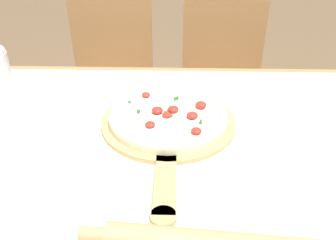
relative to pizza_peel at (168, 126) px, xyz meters
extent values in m
cube|color=#A87F51|center=(-0.02, -0.04, -0.03)|extent=(1.43, 0.88, 0.03)
cylinder|color=#A87F51|center=(-0.68, 0.34, -0.41)|extent=(0.06, 0.06, 0.74)
cylinder|color=#A87F51|center=(0.64, 0.34, -0.41)|extent=(0.06, 0.06, 0.74)
cube|color=white|center=(-0.02, -0.04, -0.01)|extent=(1.35, 0.80, 0.00)
cylinder|color=tan|center=(0.00, 0.02, 0.00)|extent=(0.35, 0.35, 0.01)
cube|color=tan|center=(0.00, -0.22, 0.00)|extent=(0.04, 0.18, 0.01)
cylinder|color=tan|center=(0.00, -0.31, 0.00)|extent=(0.05, 0.05, 0.01)
cylinder|color=beige|center=(0.00, 0.02, 0.01)|extent=(0.31, 0.31, 0.02)
torus|color=beige|center=(0.00, 0.02, 0.02)|extent=(0.31, 0.31, 0.02)
cylinder|color=white|center=(0.00, 0.02, 0.02)|extent=(0.27, 0.27, 0.00)
ellipsoid|color=red|center=(0.00, 0.00, 0.03)|extent=(0.02, 0.02, 0.01)
ellipsoid|color=red|center=(0.01, 0.03, 0.03)|extent=(0.03, 0.03, 0.01)
ellipsoid|color=red|center=(0.06, 0.00, 0.03)|extent=(0.03, 0.03, 0.02)
ellipsoid|color=red|center=(-0.04, -0.04, 0.03)|extent=(0.02, 0.02, 0.01)
ellipsoid|color=red|center=(-0.06, 0.11, 0.03)|extent=(0.02, 0.02, 0.01)
ellipsoid|color=red|center=(-0.03, 0.02, 0.03)|extent=(0.03, 0.03, 0.02)
ellipsoid|color=red|center=(0.08, 0.05, 0.03)|extent=(0.03, 0.03, 0.02)
ellipsoid|color=red|center=(0.07, -0.07, 0.03)|extent=(0.03, 0.03, 0.01)
cube|color=#387533|center=(0.02, 0.09, 0.03)|extent=(0.01, 0.01, 0.01)
cube|color=#387533|center=(-0.01, 0.01, 0.03)|extent=(0.01, 0.01, 0.01)
cube|color=#387533|center=(-0.08, 0.02, 0.03)|extent=(0.01, 0.01, 0.01)
cube|color=#387533|center=(0.00, 0.03, 0.03)|extent=(0.01, 0.01, 0.01)
cube|color=#387533|center=(-0.11, 0.07, 0.03)|extent=(0.01, 0.01, 0.01)
cube|color=#387533|center=(0.01, 0.00, 0.03)|extent=(0.01, 0.01, 0.01)
cube|color=#387533|center=(0.02, 0.10, 0.03)|extent=(0.01, 0.01, 0.01)
cube|color=#387533|center=(0.08, -0.02, 0.03)|extent=(0.01, 0.01, 0.01)
cylinder|color=tan|center=(-0.11, -0.37, 0.02)|extent=(0.05, 0.03, 0.03)
cube|color=#A37547|center=(-0.28, 0.69, -0.33)|extent=(0.41, 0.41, 0.02)
cube|color=#A37547|center=(-0.29, 0.87, -0.10)|extent=(0.38, 0.05, 0.44)
cylinder|color=#A37547|center=(-0.44, 0.53, -0.56)|extent=(0.04, 0.04, 0.44)
cylinder|color=#A37547|center=(-0.12, 0.54, -0.56)|extent=(0.04, 0.04, 0.44)
cylinder|color=#A37547|center=(-0.45, 0.85, -0.56)|extent=(0.04, 0.04, 0.44)
cylinder|color=#A37547|center=(-0.13, 0.86, -0.56)|extent=(0.04, 0.04, 0.44)
cube|color=#A37547|center=(0.22, 0.69, -0.33)|extent=(0.44, 0.44, 0.02)
cube|color=#A37547|center=(0.24, 0.87, -0.10)|extent=(0.38, 0.08, 0.44)
cylinder|color=#A37547|center=(0.04, 0.55, -0.56)|extent=(0.04, 0.04, 0.44)
cylinder|color=#A37547|center=(0.36, 0.52, -0.56)|extent=(0.04, 0.04, 0.44)
cylinder|color=#A37547|center=(0.07, 0.87, -0.56)|extent=(0.04, 0.04, 0.44)
cylinder|color=#A37547|center=(0.39, 0.83, -0.56)|extent=(0.04, 0.04, 0.44)
camera|label=1|loc=(0.02, -0.76, 0.49)|focal=38.00mm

